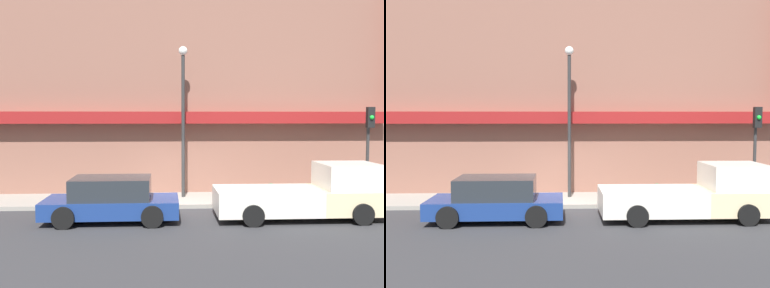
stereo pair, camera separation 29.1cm
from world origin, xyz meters
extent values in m
plane|color=#2D2D30|center=(0.00, 0.00, 0.00)|extent=(80.00, 80.00, 0.00)
cube|color=gray|center=(0.00, 1.31, 0.08)|extent=(36.00, 2.62, 0.15)
cube|color=brown|center=(0.00, 4.12, 4.25)|extent=(19.80, 3.00, 8.50)
cube|color=maroon|center=(0.00, 2.32, 3.39)|extent=(18.22, 0.60, 0.50)
cube|color=beige|center=(5.77, -1.69, 0.62)|extent=(2.27, 2.03, 0.80)
cube|color=silver|center=(5.77, -1.69, 1.44)|extent=(1.93, 1.87, 0.83)
cube|color=silver|center=(2.93, -1.69, 0.62)|extent=(3.40, 2.03, 0.80)
cylinder|color=black|center=(5.82, -0.67, 0.35)|extent=(0.69, 0.22, 0.69)
cylinder|color=black|center=(5.82, -2.71, 0.35)|extent=(0.69, 0.22, 0.69)
cylinder|color=black|center=(2.31, -0.67, 0.35)|extent=(0.69, 0.22, 0.69)
cylinder|color=black|center=(2.31, -2.71, 0.35)|extent=(0.69, 0.22, 0.69)
cube|color=navy|center=(-2.20, -1.69, 0.48)|extent=(4.38, 1.89, 0.55)
cube|color=#23282D|center=(-2.20, -1.69, 1.10)|extent=(2.54, 1.70, 0.70)
cylinder|color=black|center=(-0.84, -0.74, 0.35)|extent=(0.69, 0.22, 0.69)
cylinder|color=black|center=(-0.84, -2.63, 0.35)|extent=(0.69, 0.22, 0.69)
cylinder|color=black|center=(-3.55, -0.74, 0.35)|extent=(0.69, 0.22, 0.69)
cylinder|color=black|center=(-3.55, -2.63, 0.35)|extent=(0.69, 0.22, 0.69)
cylinder|color=#196633|center=(3.63, 0.40, 0.43)|extent=(0.18, 0.18, 0.55)
sphere|color=#196633|center=(3.63, 0.40, 0.79)|extent=(0.17, 0.17, 0.17)
cylinder|color=#2D2D2D|center=(0.29, 1.57, 3.02)|extent=(0.14, 0.14, 5.73)
sphere|color=silver|center=(0.29, 1.57, 6.06)|extent=(0.36, 0.36, 0.36)
cylinder|color=#2D2D2D|center=(7.47, 0.49, 1.98)|extent=(0.12, 0.12, 3.65)
cube|color=black|center=(7.47, 0.33, 3.40)|extent=(0.28, 0.20, 0.80)
sphere|color=green|center=(7.47, 0.21, 3.40)|extent=(0.16, 0.16, 0.16)
camera|label=1|loc=(-0.38, -15.72, 3.47)|focal=40.00mm
camera|label=2|loc=(-0.09, -15.74, 3.47)|focal=40.00mm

